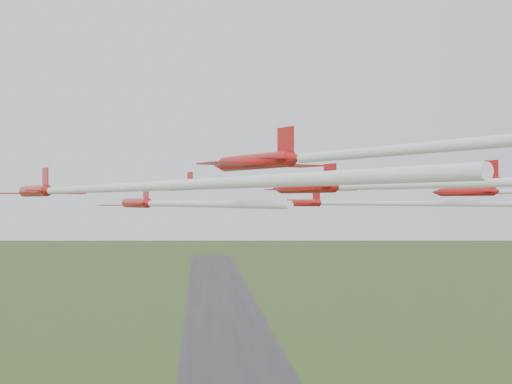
{
  "coord_description": "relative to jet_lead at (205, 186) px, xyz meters",
  "views": [
    {
      "loc": [
        -12.25,
        -76.9,
        55.48
      ],
      "look_at": [
        -5.63,
        5.4,
        56.54
      ],
      "focal_mm": 50.0,
      "sensor_mm": 36.0,
      "label": 1
    }
  ],
  "objects": [
    {
      "name": "runway",
      "position": [
        11.45,
        179.67,
        -57.54
      ],
      "size": [
        38.0,
        900.0,
        0.04
      ],
      "primitive_type": "cube",
      "color": "#333335",
      "rests_on": "ground"
    },
    {
      "name": "jet_row4_left",
      "position": [
        9.99,
        -55.11,
        0.92
      ],
      "size": [
        29.29,
        52.87,
        2.91
      ],
      "rotation": [
        0.0,
        0.0,
        0.48
      ],
      "color": "red"
    },
    {
      "name": "jet_lead",
      "position": [
        0.0,
        0.0,
        0.0
      ],
      "size": [
        19.48,
        39.8,
        2.61
      ],
      "rotation": [
        0.0,
        0.0,
        0.42
      ],
      "color": "red"
    },
    {
      "name": "jet_row3_left",
      "position": [
        -9.09,
        -44.18,
        -1.18
      ],
      "size": [
        27.33,
        51.37,
        2.49
      ],
      "rotation": [
        0.0,
        0.0,
        0.47
      ],
      "color": "red"
    },
    {
      "name": "jet_row3_mid",
      "position": [
        14.86,
        -32.09,
        -0.67
      ],
      "size": [
        23.64,
        44.33,
        2.94
      ],
      "rotation": [
        0.0,
        0.0,
        0.46
      ],
      "color": "red"
    },
    {
      "name": "jet_row2_right",
      "position": [
        19.68,
        -14.37,
        -2.33
      ],
      "size": [
        25.81,
        53.4,
        2.41
      ],
      "rotation": [
        0.0,
        0.0,
        0.42
      ],
      "color": "red"
    },
    {
      "name": "jet_row2_left",
      "position": [
        -5.02,
        -20.29,
        -2.32
      ],
      "size": [
        18.47,
        41.49,
        2.75
      ],
      "rotation": [
        0.0,
        0.0,
        0.37
      ],
      "color": "red"
    }
  ]
}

